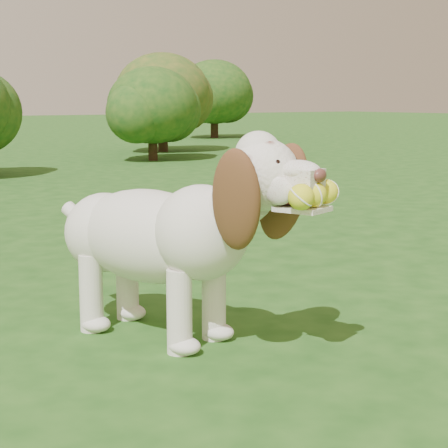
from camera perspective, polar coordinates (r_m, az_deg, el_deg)
ground at (r=3.17m, az=-11.46°, el=-8.32°), size 80.00×80.00×0.00m
dog at (r=2.96m, az=-4.11°, el=-0.40°), size 0.73×1.28×0.85m
shrub_f at (r=13.84m, az=-4.72°, el=9.87°), size 1.73×1.73×1.79m
shrub_h at (r=18.75m, az=-0.74°, el=10.03°), size 1.85×1.85×1.92m
shrub_d at (r=11.86m, az=-5.49°, el=8.98°), size 1.41×1.41×1.46m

